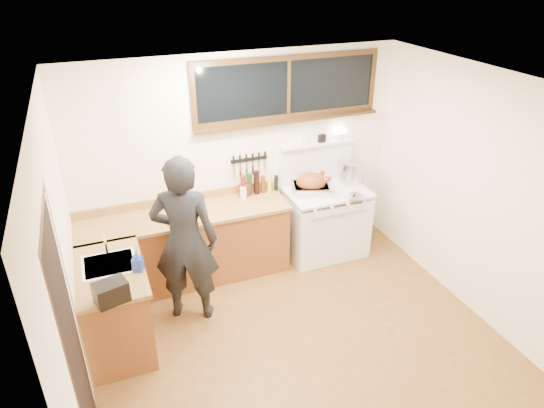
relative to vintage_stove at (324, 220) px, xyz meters
name	(u,v)px	position (x,y,z in m)	size (l,w,h in m)	color
ground_plane	(297,339)	(-1.00, -1.41, -0.48)	(4.00, 3.50, 0.02)	brown
room_shell	(302,196)	(-1.00, -1.41, 1.18)	(4.10, 3.60, 2.65)	white
counter_back	(187,246)	(-1.80, 0.04, -0.01)	(2.44, 0.64, 1.00)	brown
counter_left	(115,307)	(-2.70, -0.79, -0.01)	(0.64, 1.09, 0.90)	brown
sink_unit	(110,269)	(-2.68, -0.71, 0.38)	(0.50, 0.45, 0.37)	white
vintage_stove	(324,220)	(0.00, 0.00, 0.00)	(1.02, 0.74, 1.57)	white
back_window	(289,95)	(-0.40, 0.31, 1.60)	(2.32, 0.13, 0.77)	black
left_doorway	(75,346)	(-2.99, -1.96, 0.62)	(0.02, 1.04, 2.17)	black
knife_strip	(249,160)	(-0.90, 0.32, 0.84)	(0.46, 0.03, 0.28)	black
man	(185,241)	(-1.92, -0.60, 0.47)	(0.80, 0.67, 1.86)	black
soap_bottle	(137,261)	(-2.43, -0.91, 0.54)	(0.12, 0.12, 0.21)	#213AA7
toaster	(111,292)	(-2.70, -1.29, 0.53)	(0.31, 0.25, 0.19)	black
cutting_board	(186,215)	(-1.80, -0.11, 0.49)	(0.45, 0.34, 0.14)	olive
roast_turkey	(311,184)	(-0.20, 0.01, 0.54)	(0.56, 0.49, 0.26)	silver
stockpot	(351,172)	(0.40, 0.09, 0.58)	(0.37, 0.37, 0.28)	silver
saucepan	(317,177)	(0.01, 0.29, 0.49)	(0.18, 0.27, 0.11)	silver
pot_lid	(354,196)	(0.22, -0.31, 0.45)	(0.24, 0.24, 0.04)	silver
coffee_tin	(244,190)	(-1.02, 0.20, 0.52)	(0.13, 0.12, 0.16)	maroon
pitcher	(243,194)	(-1.05, 0.13, 0.51)	(0.10, 0.10, 0.15)	white
bottle_cluster	(257,184)	(-0.85, 0.22, 0.56)	(0.49, 0.07, 0.30)	black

